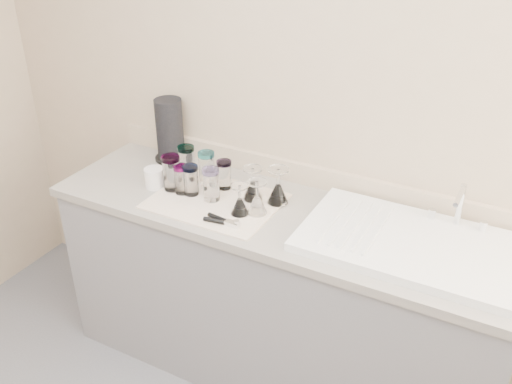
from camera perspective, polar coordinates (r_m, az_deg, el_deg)
The scene contains 18 objects.
room_envelope at distance 1.28m, azimuth -21.31°, elevation -1.38°, with size 3.54×3.50×2.52m.
counter_unit at distance 2.70m, azimuth 2.19°, elevation -10.21°, with size 2.06×0.62×0.90m.
sink_unit at distance 2.28m, azimuth 15.02°, elevation -4.89°, with size 0.82×0.50×0.22m.
dish_towel at distance 2.51m, azimuth -4.07°, elevation -0.91°, with size 0.55×0.42×0.01m, color white.
tumbler_teal at distance 2.69m, azimuth -6.96°, elevation 3.04°, with size 0.08×0.08×0.16m.
tumbler_cyan at distance 2.63m, azimuth -4.96°, elevation 2.48°, with size 0.08×0.08×0.15m.
tumbler_purple at distance 2.58m, azimuth -3.19°, elevation 1.77°, with size 0.07×0.07×0.13m.
tumbler_magenta at distance 2.58m, azimuth -8.43°, elevation 1.93°, with size 0.08×0.08×0.16m.
tumbler_blue at distance 2.54m, azimuth -6.54°, elevation 1.21°, with size 0.07×0.07×0.14m.
tumbler_lavender at distance 2.48m, azimuth -4.50°, elevation 0.78°, with size 0.08×0.08×0.15m.
tumbler_extra at distance 2.56m, azimuth -7.47°, elevation 1.30°, with size 0.07×0.07×0.13m.
goblet_back_left at distance 2.49m, azimuth -0.33°, elevation 0.36°, with size 0.08×0.08×0.15m.
goblet_back_right at distance 2.47m, azimuth 2.21°, elevation 0.10°, with size 0.09×0.09×0.16m.
goblet_front_left at distance 2.39m, azimuth -1.63°, elevation -1.21°, with size 0.08×0.08×0.14m.
goblet_front_right at distance 2.39m, azimuth 0.11°, elevation -1.02°, with size 0.08×0.08×0.15m.
can_opener at distance 2.34m, azimuth -3.40°, elevation -2.92°, with size 0.15×0.06×0.02m.
white_mug at distance 2.65m, azimuth -10.16°, elevation 1.43°, with size 0.14×0.11×0.09m.
paper_towel_roll at distance 2.86m, azimuth -8.62°, elevation 6.08°, with size 0.17×0.17×0.32m.
Camera 1 is at (0.89, -0.68, 2.16)m, focal length 40.00 mm.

